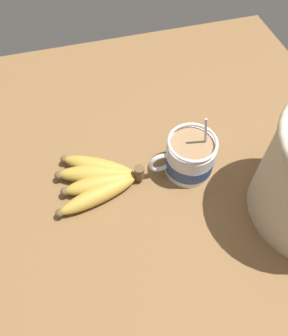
{
  "coord_description": "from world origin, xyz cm",
  "views": [
    {
      "loc": [
        13.05,
        37.4,
        60.42
      ],
      "look_at": [
        3.48,
        2.45,
        7.81
      ],
      "focal_mm": 35.0,
      "sensor_mm": 36.0,
      "label": 1
    }
  ],
  "objects": [
    {
      "name": "banana_bunch",
      "position": [
        12.6,
        1.38,
        5.68
      ],
      "size": [
        18.26,
        15.42,
        4.33
      ],
      "color": "brown",
      "rests_on": "table"
    },
    {
      "name": "coffee_mug",
      "position": [
        -5.93,
        2.41,
        7.89
      ],
      "size": [
        13.18,
        9.86,
        14.7
      ],
      "color": "silver",
      "rests_on": "table"
    },
    {
      "name": "table",
      "position": [
        0.0,
        0.0,
        1.92
      ],
      "size": [
        92.97,
        92.97,
        3.83
      ],
      "color": "brown",
      "rests_on": "ground"
    }
  ]
}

